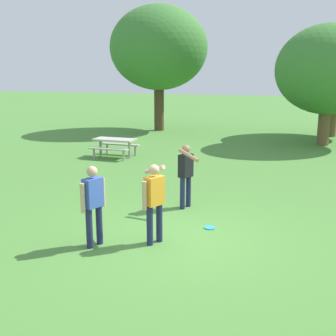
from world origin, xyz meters
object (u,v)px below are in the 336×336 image
(person_bystander, at_px, (154,198))
(tree_broad_center, at_px, (329,70))
(person_thrower, at_px, (93,201))
(tree_tall_left, at_px, (159,48))
(person_catcher, at_px, (186,171))
(picnic_table_near, at_px, (115,144))
(frisbee, at_px, (210,228))

(person_bystander, relative_size, tree_broad_center, 0.29)
(person_bystander, height_order, tree_broad_center, tree_broad_center)
(person_thrower, bearing_deg, tree_tall_left, 106.78)
(person_thrower, bearing_deg, person_catcher, 71.15)
(person_bystander, distance_m, picnic_table_near, 9.07)
(person_bystander, bearing_deg, picnic_table_near, 122.07)
(person_catcher, bearing_deg, tree_broad_center, 73.41)
(person_catcher, relative_size, tree_broad_center, 0.29)
(picnic_table_near, bearing_deg, person_catcher, -48.20)
(person_catcher, bearing_deg, person_bystander, -88.30)
(tree_broad_center, bearing_deg, tree_tall_left, 166.07)
(picnic_table_near, xyz_separation_m, tree_tall_left, (-1.26, 8.39, 4.27))
(frisbee, bearing_deg, tree_tall_left, 114.98)
(frisbee, relative_size, tree_broad_center, 0.04)
(person_thrower, relative_size, frisbee, 6.69)
(person_bystander, xyz_separation_m, frisbee, (0.87, 1.17, -0.95))
(person_thrower, xyz_separation_m, picnic_table_near, (-3.74, 8.22, -0.38))
(person_catcher, bearing_deg, person_thrower, -108.85)
(frisbee, relative_size, picnic_table_near, 0.14)
(picnic_table_near, bearing_deg, person_bystander, -57.93)
(person_catcher, xyz_separation_m, tree_broad_center, (3.38, 11.36, 2.60))
(person_thrower, relative_size, person_catcher, 1.00)
(person_catcher, relative_size, tree_tall_left, 0.22)
(person_thrower, height_order, frisbee, person_thrower)
(tree_broad_center, bearing_deg, person_thrower, -107.05)
(person_catcher, height_order, picnic_table_near, person_catcher)
(person_thrower, xyz_separation_m, person_catcher, (1.00, 2.91, 0.02))
(person_bystander, xyz_separation_m, tree_tall_left, (-6.07, 16.07, 3.88))
(person_thrower, xyz_separation_m, tree_tall_left, (-5.01, 16.61, 3.89))
(person_bystander, relative_size, picnic_table_near, 0.96)
(person_bystander, xyz_separation_m, tree_broad_center, (3.31, 13.74, 2.60))
(person_thrower, xyz_separation_m, tree_broad_center, (4.38, 14.28, 2.62))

